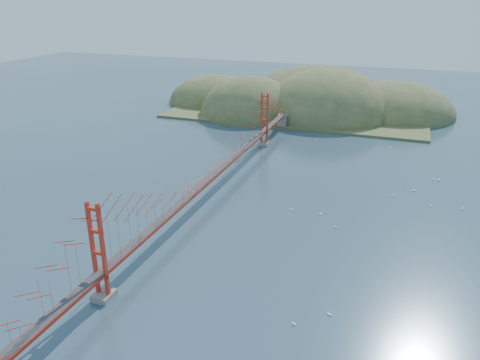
% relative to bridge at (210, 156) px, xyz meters
% --- Properties ---
extents(ground, '(320.00, 320.00, 0.00)m').
position_rel_bridge_xyz_m(ground, '(0.00, -0.18, -7.01)').
color(ground, '#2D475A').
rests_on(ground, ground).
extents(bridge, '(2.20, 94.40, 12.00)m').
position_rel_bridge_xyz_m(bridge, '(0.00, 0.00, 0.00)').
color(bridge, gray).
rests_on(bridge, ground).
extents(far_headlands, '(84.00, 58.00, 25.00)m').
position_rel_bridge_xyz_m(far_headlands, '(2.21, 68.33, -7.01)').
color(far_headlands, olive).
rests_on(far_headlands, ground).
extents(sailboat_4, '(0.57, 0.57, 0.60)m').
position_rel_bridge_xyz_m(sailboat_4, '(39.29, 8.81, -6.87)').
color(sailboat_4, white).
rests_on(sailboat_4, ground).
extents(sailboat_17, '(0.59, 0.58, 0.66)m').
position_rel_bridge_xyz_m(sailboat_17, '(35.30, 20.54, -6.86)').
color(sailboat_17, white).
rests_on(sailboat_17, ground).
extents(sailboat_1, '(0.52, 0.52, 0.56)m').
position_rel_bridge_xyz_m(sailboat_1, '(21.49, -4.33, -6.87)').
color(sailboat_1, white).
rests_on(sailboat_1, ground).
extents(sailboat_8, '(0.54, 0.46, 0.62)m').
position_rel_bridge_xyz_m(sailboat_8, '(41.31, 32.01, -6.87)').
color(sailboat_8, white).
rests_on(sailboat_8, ground).
extents(sailboat_14, '(0.44, 0.53, 0.62)m').
position_rel_bridge_xyz_m(sailboat_14, '(18.62, -0.83, -6.87)').
color(sailboat_14, white).
rests_on(sailboat_14, ground).
extents(sailboat_15, '(0.50, 0.59, 0.69)m').
position_rel_bridge_xyz_m(sailboat_15, '(36.19, 20.58, -6.86)').
color(sailboat_15, white).
rests_on(sailboat_15, ground).
extents(sailboat_6, '(0.57, 0.57, 0.59)m').
position_rel_bridge_xyz_m(sailboat_6, '(20.95, -27.26, -6.87)').
color(sailboat_6, white).
rests_on(sailboat_6, ground).
extents(sailboat_12, '(0.50, 0.47, 0.56)m').
position_rel_bridge_xyz_m(sailboat_12, '(10.04, 37.45, -6.87)').
color(sailboat_12, white).
rests_on(sailboat_12, ground).
extents(sailboat_16, '(0.57, 0.57, 0.63)m').
position_rel_bridge_xyz_m(sailboat_16, '(28.65, 10.58, -6.87)').
color(sailboat_16, white).
rests_on(sailboat_16, ground).
extents(sailboat_2, '(0.56, 0.56, 0.63)m').
position_rel_bridge_xyz_m(sailboat_2, '(24.15, -24.51, -6.86)').
color(sailboat_2, white).
rests_on(sailboat_2, ground).
extents(sailboat_9, '(0.41, 0.48, 0.55)m').
position_rel_bridge_xyz_m(sailboat_9, '(34.62, 8.21, -6.88)').
color(sailboat_9, white).
rests_on(sailboat_9, ground).
extents(sailboat_7, '(0.63, 0.56, 0.72)m').
position_rel_bridge_xyz_m(sailboat_7, '(26.55, 37.09, -6.85)').
color(sailboat_7, white).
rests_on(sailboat_7, ground).
extents(sailboat_extra_0, '(0.51, 0.44, 0.58)m').
position_rel_bridge_xyz_m(sailboat_extra_0, '(13.96, -0.72, -6.87)').
color(sailboat_extra_0, white).
rests_on(sailboat_extra_0, ground).
extents(sailboat_extra_1, '(0.66, 0.66, 0.73)m').
position_rel_bridge_xyz_m(sailboat_extra_1, '(31.98, 13.78, -6.85)').
color(sailboat_extra_1, white).
rests_on(sailboat_extra_1, ground).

